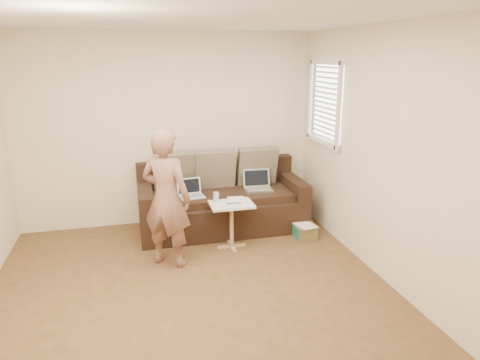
{
  "coord_description": "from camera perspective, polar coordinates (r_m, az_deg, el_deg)",
  "views": [
    {
      "loc": [
        -0.51,
        -3.68,
        2.31
      ],
      "look_at": [
        0.8,
        1.4,
        0.78
      ],
      "focal_mm": 32.63,
      "sensor_mm": 36.0,
      "label": 1
    }
  ],
  "objects": [
    {
      "name": "floor",
      "position": [
        4.37,
        -5.79,
        -15.7
      ],
      "size": [
        4.5,
        4.5,
        0.0
      ],
      "primitive_type": "plane",
      "color": "#4E361D",
      "rests_on": "ground"
    },
    {
      "name": "striped_box",
      "position": [
        5.77,
        8.45,
        -6.59
      ],
      "size": [
        0.28,
        0.28,
        0.18
      ],
      "primitive_type": null,
      "color": "#BC551C",
      "rests_on": "ground"
    },
    {
      "name": "wall_front",
      "position": [
        1.82,
        4.54,
        -17.36
      ],
      "size": [
        4.0,
        0.0,
        4.0
      ],
      "primitive_type": "plane",
      "rotation": [
        -1.57,
        0.0,
        0.0
      ],
      "color": "beige",
      "rests_on": "ground"
    },
    {
      "name": "side_table",
      "position": [
        5.36,
        -1.1,
        -5.94
      ],
      "size": [
        0.52,
        0.36,
        0.57
      ],
      "primitive_type": null,
      "color": "silver",
      "rests_on": "ground"
    },
    {
      "name": "wall_back",
      "position": [
        6.04,
        -9.47,
        6.4
      ],
      "size": [
        4.0,
        0.0,
        4.0
      ],
      "primitive_type": "plane",
      "rotation": [
        1.57,
        0.0,
        0.0
      ],
      "color": "beige",
      "rests_on": "ground"
    },
    {
      "name": "wall_right",
      "position": [
        4.57,
        19.35,
        2.57
      ],
      "size": [
        0.0,
        4.5,
        4.5
      ],
      "primitive_type": "plane",
      "rotation": [
        1.57,
        0.0,
        -1.57
      ],
      "color": "beige",
      "rests_on": "ground"
    },
    {
      "name": "sofa",
      "position": [
        5.88,
        -2.36,
        -2.44
      ],
      "size": [
        2.2,
        0.95,
        0.85
      ],
      "primitive_type": null,
      "color": "black",
      "rests_on": "ground"
    },
    {
      "name": "laptop_silver",
      "position": [
        5.92,
        2.5,
        -1.37
      ],
      "size": [
        0.39,
        0.29,
        0.25
      ],
      "primitive_type": null,
      "rotation": [
        0.0,
        0.0,
        -0.07
      ],
      "color": "#B7BABC",
      "rests_on": "sofa"
    },
    {
      "name": "window_blinds",
      "position": [
        5.77,
        11.05,
        9.89
      ],
      "size": [
        0.12,
        0.88,
        1.08
      ],
      "primitive_type": null,
      "color": "white",
      "rests_on": "wall_right"
    },
    {
      "name": "paper_on_table",
      "position": [
        5.36,
        -0.44,
        -2.66
      ],
      "size": [
        0.25,
        0.33,
        0.0
      ],
      "primitive_type": null,
      "rotation": [
        0.0,
        0.0,
        -0.14
      ],
      "color": "white",
      "rests_on": "side_table"
    },
    {
      "name": "pillow_mid",
      "position": [
        5.96,
        -3.27,
        1.45
      ],
      "size": [
        0.55,
        0.27,
        0.57
      ],
      "primitive_type": null,
      "rotation": [
        0.24,
        0.0,
        0.0
      ],
      "color": "brown",
      "rests_on": "sofa"
    },
    {
      "name": "pillow_left",
      "position": [
        5.91,
        -8.57,
        1.17
      ],
      "size": [
        0.55,
        0.29,
        0.57
      ],
      "primitive_type": null,
      "rotation": [
        0.28,
        0.0,
        0.0
      ],
      "color": "#635948",
      "rests_on": "sofa"
    },
    {
      "name": "ceiling",
      "position": [
        3.73,
        -7.0,
        20.63
      ],
      "size": [
        4.5,
        4.5,
        0.0
      ],
      "primitive_type": "plane",
      "rotation": [
        3.14,
        0.0,
        0.0
      ],
      "color": "white",
      "rests_on": "wall_back"
    },
    {
      "name": "drinking_glass",
      "position": [
        5.3,
        -3.15,
        -2.24
      ],
      "size": [
        0.07,
        0.07,
        0.12
      ],
      "primitive_type": null,
      "color": "silver",
      "rests_on": "side_table"
    },
    {
      "name": "person",
      "position": [
        4.84,
        -9.6,
        -2.38
      ],
      "size": [
        0.69,
        0.64,
        1.56
      ],
      "primitive_type": "imported",
      "rotation": [
        0.0,
        0.0,
        2.56
      ],
      "color": "brown",
      "rests_on": "ground"
    },
    {
      "name": "scissors",
      "position": [
        5.23,
        -0.79,
        -3.05
      ],
      "size": [
        0.19,
        0.12,
        0.02
      ],
      "primitive_type": null,
      "rotation": [
        0.0,
        0.0,
        0.09
      ],
      "color": "silver",
      "rests_on": "side_table"
    },
    {
      "name": "pillow_right",
      "position": [
        6.11,
        2.24,
        1.83
      ],
      "size": [
        0.55,
        0.28,
        0.57
      ],
      "primitive_type": null,
      "rotation": [
        0.26,
        0.0,
        0.0
      ],
      "color": "#635948",
      "rests_on": "sofa"
    },
    {
      "name": "laptop_white",
      "position": [
        5.67,
        -6.31,
        -2.25
      ],
      "size": [
        0.35,
        0.27,
        0.23
      ],
      "primitive_type": null,
      "rotation": [
        0.0,
        0.0,
        0.15
      ],
      "color": "white",
      "rests_on": "sofa"
    }
  ]
}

